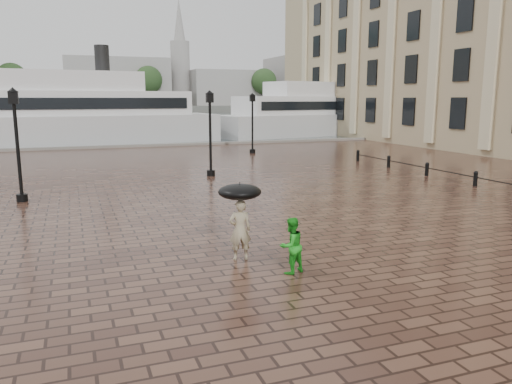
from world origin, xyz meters
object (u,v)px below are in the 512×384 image
(ferry_near, at_px, (68,115))
(ferry_far, at_px, (316,113))
(street_lamps, at_px, (117,131))
(child_pedestrian, at_px, (291,246))
(adult_pedestrian, at_px, (240,230))

(ferry_near, distance_m, ferry_far, 27.03)
(street_lamps, distance_m, ferry_far, 33.25)
(street_lamps, height_order, child_pedestrian, street_lamps)
(ferry_near, bearing_deg, child_pedestrian, -89.11)
(street_lamps, bearing_deg, ferry_near, 97.62)
(child_pedestrian, bearing_deg, ferry_near, -101.59)
(ferry_far, bearing_deg, street_lamps, -149.99)
(street_lamps, relative_size, ferry_far, 0.84)
(adult_pedestrian, height_order, ferry_near, ferry_near)
(street_lamps, height_order, adult_pedestrian, street_lamps)
(ferry_near, bearing_deg, adult_pedestrian, -90.09)
(child_pedestrian, bearing_deg, street_lamps, -102.00)
(adult_pedestrian, bearing_deg, ferry_near, -75.51)
(adult_pedestrian, bearing_deg, ferry_far, -111.17)
(street_lamps, distance_m, adult_pedestrian, 17.75)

